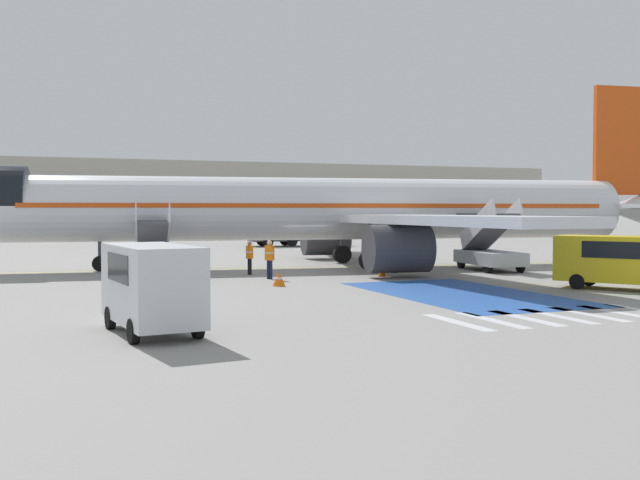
{
  "coord_description": "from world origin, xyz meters",
  "views": [
    {
      "loc": [
        -14.11,
        -39.74,
        3.33
      ],
      "look_at": [
        0.72,
        -0.99,
        1.65
      ],
      "focal_mm": 42.0,
      "sensor_mm": 36.0,
      "label": 1
    }
  ],
  "objects_px": {
    "boarding_stairs_forward": "(153,258)",
    "ground_crew_1": "(581,253)",
    "traffic_cone_2": "(382,272)",
    "ground_crew_3": "(250,255)",
    "traffic_cone_0": "(581,260)",
    "service_van_0": "(625,258)",
    "fuel_tanker": "(296,228)",
    "ground_crew_2": "(270,257)",
    "terminal_building": "(98,198)",
    "boarding_stairs_aft": "(489,252)",
    "service_van_1": "(152,282)",
    "traffic_cone_1": "(279,279)",
    "ground_crew_0": "(395,253)",
    "airliner": "(339,210)"
  },
  "relations": [
    {
      "from": "boarding_stairs_forward",
      "to": "ground_crew_1",
      "type": "distance_m",
      "value": 23.08
    },
    {
      "from": "traffic_cone_0",
      "to": "traffic_cone_1",
      "type": "height_order",
      "value": "traffic_cone_1"
    },
    {
      "from": "service_van_0",
      "to": "traffic_cone_0",
      "type": "height_order",
      "value": "service_van_0"
    },
    {
      "from": "airliner",
      "to": "terminal_building",
      "type": "height_order",
      "value": "airliner"
    },
    {
      "from": "boarding_stairs_aft",
      "to": "terminal_building",
      "type": "height_order",
      "value": "terminal_building"
    },
    {
      "from": "airliner",
      "to": "boarding_stairs_forward",
      "type": "bearing_deg",
      "value": 112.05
    },
    {
      "from": "traffic_cone_2",
      "to": "ground_crew_3",
      "type": "bearing_deg",
      "value": 150.31
    },
    {
      "from": "airliner",
      "to": "fuel_tanker",
      "type": "height_order",
      "value": "airliner"
    },
    {
      "from": "boarding_stairs_aft",
      "to": "ground_crew_1",
      "type": "height_order",
      "value": "boarding_stairs_aft"
    },
    {
      "from": "ground_crew_0",
      "to": "traffic_cone_0",
      "type": "distance_m",
      "value": 13.51
    },
    {
      "from": "service_van_0",
      "to": "ground_crew_1",
      "type": "xyz_separation_m",
      "value": [
        5.24,
        8.83,
        -0.35
      ]
    },
    {
      "from": "boarding_stairs_aft",
      "to": "ground_crew_2",
      "type": "relative_size",
      "value": 2.91
    },
    {
      "from": "service_van_1",
      "to": "terminal_building",
      "type": "bearing_deg",
      "value": -100.31
    },
    {
      "from": "boarding_stairs_forward",
      "to": "terminal_building",
      "type": "xyz_separation_m",
      "value": [
        2.61,
        66.58,
        3.98
      ]
    },
    {
      "from": "fuel_tanker",
      "to": "service_van_1",
      "type": "height_order",
      "value": "fuel_tanker"
    },
    {
      "from": "traffic_cone_0",
      "to": "traffic_cone_1",
      "type": "relative_size",
      "value": 0.81
    },
    {
      "from": "boarding_stairs_aft",
      "to": "traffic_cone_1",
      "type": "relative_size",
      "value": 8.6
    },
    {
      "from": "traffic_cone_0",
      "to": "terminal_building",
      "type": "bearing_deg",
      "value": 108.99
    },
    {
      "from": "boarding_stairs_aft",
      "to": "fuel_tanker",
      "type": "distance_m",
      "value": 30.15
    },
    {
      "from": "ground_crew_1",
      "to": "terminal_building",
      "type": "relative_size",
      "value": 0.01
    },
    {
      "from": "terminal_building",
      "to": "fuel_tanker",
      "type": "bearing_deg",
      "value": -69.42
    },
    {
      "from": "traffic_cone_2",
      "to": "airliner",
      "type": "bearing_deg",
      "value": 86.39
    },
    {
      "from": "ground_crew_0",
      "to": "ground_crew_1",
      "type": "distance_m",
      "value": 10.61
    },
    {
      "from": "ground_crew_1",
      "to": "ground_crew_3",
      "type": "xyz_separation_m",
      "value": [
        -17.85,
        3.77,
        0.01
      ]
    },
    {
      "from": "terminal_building",
      "to": "ground_crew_2",
      "type": "bearing_deg",
      "value": -87.94
    },
    {
      "from": "traffic_cone_0",
      "to": "service_van_0",
      "type": "bearing_deg",
      "value": -123.71
    },
    {
      "from": "terminal_building",
      "to": "boarding_stairs_aft",
      "type": "bearing_deg",
      "value": -77.45
    },
    {
      "from": "service_van_1",
      "to": "ground_crew_3",
      "type": "bearing_deg",
      "value": -120.54
    },
    {
      "from": "boarding_stairs_forward",
      "to": "service_van_1",
      "type": "relative_size",
      "value": 1.23
    },
    {
      "from": "boarding_stairs_forward",
      "to": "ground_crew_0",
      "type": "bearing_deg",
      "value": -1.77
    },
    {
      "from": "ground_crew_1",
      "to": "traffic_cone_1",
      "type": "height_order",
      "value": "ground_crew_1"
    },
    {
      "from": "service_van_0",
      "to": "ground_crew_3",
      "type": "bearing_deg",
      "value": -78.35
    },
    {
      "from": "service_van_1",
      "to": "traffic_cone_1",
      "type": "distance_m",
      "value": 12.94
    },
    {
      "from": "fuel_tanker",
      "to": "ground_crew_3",
      "type": "height_order",
      "value": "fuel_tanker"
    },
    {
      "from": "fuel_tanker",
      "to": "ground_crew_0",
      "type": "xyz_separation_m",
      "value": [
        -4.86,
        -29.79,
        -0.63
      ]
    },
    {
      "from": "boarding_stairs_forward",
      "to": "ground_crew_2",
      "type": "relative_size",
      "value": 2.91
    },
    {
      "from": "service_van_1",
      "to": "ground_crew_1",
      "type": "xyz_separation_m",
      "value": [
        25.22,
        13.0,
        -0.43
      ]
    },
    {
      "from": "ground_crew_2",
      "to": "ground_crew_1",
      "type": "bearing_deg",
      "value": 49.63
    },
    {
      "from": "boarding_stairs_forward",
      "to": "ground_crew_3",
      "type": "height_order",
      "value": "boarding_stairs_forward"
    },
    {
      "from": "airliner",
      "to": "ground_crew_2",
      "type": "bearing_deg",
      "value": 141.57
    },
    {
      "from": "fuel_tanker",
      "to": "traffic_cone_0",
      "type": "relative_size",
      "value": 17.48
    },
    {
      "from": "service_van_1",
      "to": "ground_crew_2",
      "type": "relative_size",
      "value": 2.36
    },
    {
      "from": "traffic_cone_0",
      "to": "boarding_stairs_aft",
      "type": "bearing_deg",
      "value": -167.19
    },
    {
      "from": "boarding_stairs_forward",
      "to": "fuel_tanker",
      "type": "height_order",
      "value": "boarding_stairs_forward"
    },
    {
      "from": "boarding_stairs_aft",
      "to": "traffic_cone_2",
      "type": "height_order",
      "value": "boarding_stairs_aft"
    },
    {
      "from": "boarding_stairs_forward",
      "to": "ground_crew_0",
      "type": "xyz_separation_m",
      "value": [
        12.31,
        -1.98,
        0.13
      ]
    },
    {
      "from": "ground_crew_1",
      "to": "service_van_1",
      "type": "bearing_deg",
      "value": -7.65
    },
    {
      "from": "boarding_stairs_forward",
      "to": "terminal_building",
      "type": "bearing_deg",
      "value": 95.11
    },
    {
      "from": "boarding_stairs_forward",
      "to": "ground_crew_3",
      "type": "xyz_separation_m",
      "value": [
        4.87,
        -0.3,
        0.05
      ]
    },
    {
      "from": "airliner",
      "to": "ground_crew_0",
      "type": "height_order",
      "value": "airliner"
    }
  ]
}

